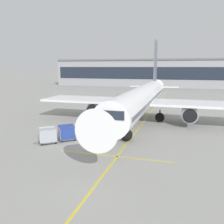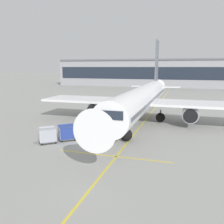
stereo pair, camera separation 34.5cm
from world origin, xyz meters
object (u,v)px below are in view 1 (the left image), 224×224
ground_crew_by_loader (89,131)px  safety_cone_engine_keepout (94,125)px  baggage_cart_lead (67,132)px  belt_loader (96,129)px  parked_airplane (142,99)px  baggage_cart_second (47,135)px  ground_crew_by_carts (81,129)px

ground_crew_by_loader → safety_cone_engine_keepout: size_ratio=2.23×
baggage_cart_lead → safety_cone_engine_keepout: baggage_cart_lead is taller
belt_loader → ground_crew_by_loader: (-0.38, -1.44, 0.16)m
parked_airplane → ground_crew_by_loader: 12.44m
baggage_cart_lead → safety_cone_engine_keepout: (0.89, 7.15, -0.62)m
ground_crew_by_loader → parked_airplane: bearing=66.7°
belt_loader → baggage_cart_second: belt_loader is taller
belt_loader → baggage_cart_second: 6.42m
parked_airplane → safety_cone_engine_keepout: parked_airplane is taller
parked_airplane → baggage_cart_lead: 14.79m
safety_cone_engine_keepout → ground_crew_by_carts: bearing=-89.4°
baggage_cart_second → ground_crew_by_loader: size_ratio=1.49×
ground_crew_by_carts → safety_cone_engine_keepout: (-0.05, 4.97, -0.62)m
parked_airplane → belt_loader: bearing=-114.5°
parked_airplane → ground_crew_by_loader: size_ratio=25.07×
parked_airplane → baggage_cart_second: (-8.83, -14.33, -2.86)m
ground_crew_by_loader → baggage_cart_second: bearing=-141.6°
ground_crew_by_carts → ground_crew_by_loader: bearing=-25.4°
ground_crew_by_carts → belt_loader: bearing=21.9°
baggage_cart_lead → baggage_cart_second: same height
parked_airplane → ground_crew_by_carts: parked_airplane is taller
belt_loader → safety_cone_engine_keepout: belt_loader is taller
safety_cone_engine_keepout → belt_loader: bearing=-65.9°
baggage_cart_lead → ground_crew_by_loader: baggage_cart_lead is taller
baggage_cart_lead → ground_crew_by_loader: (2.41, 1.48, -0.00)m
parked_airplane → belt_loader: size_ratio=9.04×
ground_crew_by_loader → ground_crew_by_carts: same height
baggage_cart_second → ground_crew_by_loader: 5.17m
baggage_cart_second → ground_crew_by_carts: 4.68m
belt_loader → safety_cone_engine_keepout: bearing=114.1°
parked_airplane → safety_cone_engine_keepout: 9.03m
baggage_cart_second → safety_cone_engine_keepout: size_ratio=3.33×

